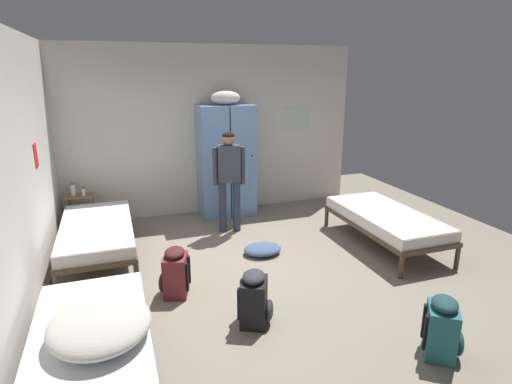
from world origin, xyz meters
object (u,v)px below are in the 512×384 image
(bed_right, at_px, (386,219))
(backpack_teal, at_px, (443,329))
(backpack_black, at_px, (255,299))
(backpack_maroon, at_px, (175,273))
(bedding_heap, at_px, (100,324))
(water_bottle, at_px, (73,190))
(bed_left_front, at_px, (91,347))
(shelf_unit, at_px, (81,209))
(locker_bank, at_px, (227,159))
(lotion_bottle, at_px, (84,192))
(person_traveler, at_px, (229,173))
(bed_left_rear, at_px, (97,231))
(clothes_pile_denim, at_px, (262,249))

(bed_right, distance_m, backpack_teal, 2.41)
(backpack_black, bearing_deg, backpack_maroon, 128.97)
(bedding_heap, bearing_deg, water_bottle, 96.40)
(bed_left_front, distance_m, backpack_black, 1.53)
(bedding_heap, relative_size, backpack_black, 1.51)
(shelf_unit, xyz_separation_m, backpack_black, (1.71, -3.20, -0.09))
(locker_bank, height_order, lotion_bottle, locker_bank)
(person_traveler, distance_m, backpack_black, 2.56)
(bed_left_rear, relative_size, bed_left_front, 1.00)
(backpack_maroon, xyz_separation_m, backpack_teal, (2.02, -1.79, 0.00))
(shelf_unit, height_order, clothes_pile_denim, shelf_unit)
(bed_left_rear, bearing_deg, bed_right, -12.39)
(shelf_unit, height_order, backpack_maroon, shelf_unit)
(person_traveler, xyz_separation_m, water_bottle, (-2.22, 0.79, -0.27))
(bed_left_rear, bearing_deg, clothes_pile_denim, -15.38)
(locker_bank, relative_size, bed_left_front, 1.09)
(backpack_black, bearing_deg, shelf_unit, 118.15)
(shelf_unit, height_order, bed_right, shelf_unit)
(bedding_heap, height_order, backpack_maroon, bedding_heap)
(bedding_heap, distance_m, clothes_pile_denim, 2.85)
(bed_left_front, height_order, clothes_pile_denim, bed_left_front)
(bedding_heap, height_order, clothes_pile_denim, bedding_heap)
(backpack_maroon, bearing_deg, clothes_pile_denim, 27.95)
(bedding_heap, bearing_deg, backpack_teal, -10.16)
(backpack_teal, bearing_deg, person_traveler, 105.31)
(bedding_heap, height_order, lotion_bottle, bedding_heap)
(locker_bank, distance_m, bedding_heap, 4.21)
(water_bottle, bearing_deg, lotion_bottle, -21.80)
(bed_left_rear, distance_m, bedding_heap, 2.55)
(bed_left_rear, distance_m, lotion_bottle, 1.15)
(bed_right, height_order, backpack_maroon, backpack_maroon)
(bedding_heap, bearing_deg, backpack_black, 19.64)
(person_traveler, bearing_deg, bedding_heap, -121.73)
(bed_left_rear, height_order, water_bottle, water_bottle)
(locker_bank, distance_m, clothes_pile_denim, 1.95)
(bed_left_front, relative_size, water_bottle, 9.57)
(backpack_maroon, bearing_deg, backpack_black, -51.03)
(person_traveler, distance_m, lotion_bottle, 2.22)
(bed_right, bearing_deg, shelf_unit, 153.95)
(lotion_bottle, bearing_deg, backpack_teal, -53.99)
(lotion_bottle, bearing_deg, bed_right, -25.98)
(person_traveler, bearing_deg, shelf_unit, 160.36)
(bed_left_front, bearing_deg, clothes_pile_denim, 42.51)
(bedding_heap, xyz_separation_m, lotion_bottle, (-0.27, 3.65, 0.03))
(bed_left_front, xyz_separation_m, bedding_heap, (0.09, -0.06, 0.22))
(backpack_black, bearing_deg, bed_left_rear, 125.51)
(shelf_unit, distance_m, lotion_bottle, 0.29)
(bed_left_front, bearing_deg, bedding_heap, -35.97)
(water_bottle, distance_m, backpack_teal, 5.27)
(bed_left_front, bearing_deg, backpack_teal, -11.08)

